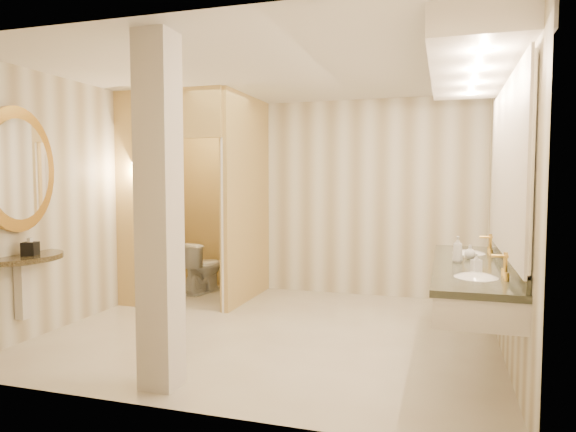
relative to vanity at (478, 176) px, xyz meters
name	(u,v)px	position (x,y,z in m)	size (l,w,h in m)	color
floor	(274,330)	(-1.98, 0.39, -1.63)	(4.50, 4.50, 0.00)	beige
ceiling	(273,73)	(-1.98, 0.39, 1.07)	(4.50, 4.50, 0.00)	silver
wall_back	(319,198)	(-1.98, 2.39, -0.28)	(4.50, 0.02, 2.70)	silver
wall_front	(179,217)	(-1.98, -1.61, -0.28)	(4.50, 0.02, 2.70)	silver
wall_left	(92,201)	(-4.23, 0.39, -0.28)	(0.02, 4.00, 2.70)	silver
wall_right	(505,207)	(0.27, 0.39, -0.28)	(0.02, 4.00, 2.70)	silver
toilet_closet	(215,197)	(-3.10, 1.36, -0.24)	(1.50, 1.55, 2.70)	#D7B970
wall_sconce	(137,169)	(-3.90, 0.82, 0.10)	(0.14, 0.14, 0.42)	gold
vanity	(478,176)	(0.00, 0.00, 0.00)	(0.75, 2.63, 2.09)	beige
console_shelf	(17,207)	(-4.19, -0.75, -0.29)	(0.92, 0.92, 1.91)	black
pillar	(159,213)	(-2.33, -1.26, -0.28)	(0.27, 0.27, 2.70)	beige
tissue_box	(30,249)	(-4.07, -0.73, -0.69)	(0.13, 0.13, 0.13)	black
toilet	(201,267)	(-3.56, 1.86, -1.26)	(0.41, 0.71, 0.73)	white
soap_bottle_a	(476,263)	(-0.02, -0.45, -0.68)	(0.07, 0.07, 0.15)	beige
soap_bottle_b	(470,252)	(-0.03, 0.28, -0.69)	(0.10, 0.10, 0.13)	silver
soap_bottle_c	(458,249)	(-0.15, 0.04, -0.64)	(0.09, 0.09, 0.23)	#C6B28C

